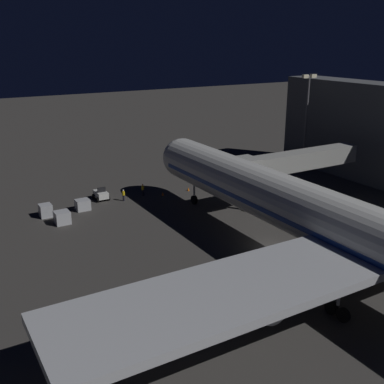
{
  "coord_description": "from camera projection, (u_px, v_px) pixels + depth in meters",
  "views": [
    {
      "loc": [
        31.89,
        36.88,
        22.3
      ],
      "look_at": [
        3.0,
        -12.45,
        3.5
      ],
      "focal_mm": 43.79,
      "sensor_mm": 36.0,
      "label": 1
    }
  ],
  "objects": [
    {
      "name": "baggage_tug_lead",
      "position": [
        101.0,
        194.0,
        67.82
      ],
      "size": [
        1.86,
        2.67,
        1.95
      ],
      "color": "silver",
      "rests_on": "ground_plane"
    },
    {
      "name": "apron_floodlight_mast",
      "position": [
        306.0,
        116.0,
        80.03
      ],
      "size": [
        2.9,
        0.5,
        16.61
      ],
      "color": "#59595E",
      "rests_on": "ground_plane"
    },
    {
      "name": "baggage_container_near_belt",
      "position": [
        83.0,
        205.0,
        63.71
      ],
      "size": [
        1.85,
        1.6,
        1.47
      ],
      "primitive_type": "cube",
      "color": "#B7BABF",
      "rests_on": "ground_plane"
    },
    {
      "name": "ground_plane",
      "position": [
        271.0,
        247.0,
        52.51
      ],
      "size": [
        320.0,
        320.0,
        0.0
      ],
      "primitive_type": "plane",
      "color": "#383533"
    },
    {
      "name": "traffic_cone_nose_port",
      "position": [
        188.0,
        189.0,
        71.88
      ],
      "size": [
        0.36,
        0.36,
        0.55
      ],
      "primitive_type": "cone",
      "color": "orange",
      "rests_on": "ground_plane"
    },
    {
      "name": "baggage_container_spare",
      "position": [
        62.0,
        218.0,
        58.98
      ],
      "size": [
        1.84,
        1.77,
        1.62
      ],
      "primitive_type": "cube",
      "color": "#B7BABF",
      "rests_on": "ground_plane"
    },
    {
      "name": "airliner_at_gate",
      "position": [
        358.0,
        234.0,
        41.32
      ],
      "size": [
        56.31,
        69.51,
        20.16
      ],
      "color": "silver",
      "rests_on": "ground_plane"
    },
    {
      "name": "traffic_cone_nose_starboard",
      "position": [
        163.0,
        194.0,
        69.77
      ],
      "size": [
        0.36,
        0.36,
        0.55
      ],
      "primitive_type": "cone",
      "color": "orange",
      "rests_on": "ground_plane"
    },
    {
      "name": "ground_crew_by_belt_loader",
      "position": [
        123.0,
        195.0,
        67.21
      ],
      "size": [
        0.4,
        0.4,
        1.7
      ],
      "color": "black",
      "rests_on": "ground_plane"
    },
    {
      "name": "jet_bridge",
      "position": [
        288.0,
        162.0,
        64.97
      ],
      "size": [
        21.33,
        3.4,
        7.45
      ],
      "color": "#9E9E99",
      "rests_on": "ground_plane"
    },
    {
      "name": "ground_crew_under_port_wing",
      "position": [
        143.0,
        189.0,
        69.47
      ],
      "size": [
        0.4,
        0.4,
        1.79
      ],
      "color": "black",
      "rests_on": "ground_plane"
    },
    {
      "name": "baggage_container_mid_row",
      "position": [
        46.0,
        211.0,
        61.29
      ],
      "size": [
        1.56,
        1.65,
        1.68
      ],
      "primitive_type": "cube",
      "color": "#B7BABF",
      "rests_on": "ground_plane"
    }
  ]
}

